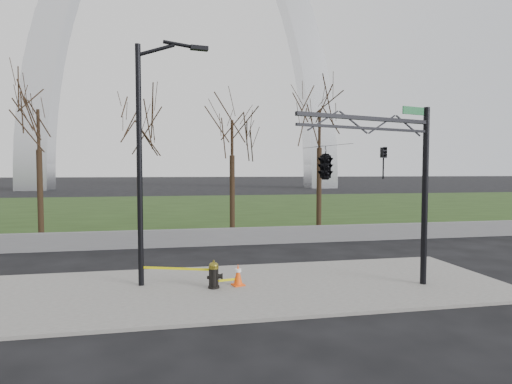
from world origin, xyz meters
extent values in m
plane|color=black|center=(0.00, 0.00, 0.00)|extent=(500.00, 500.00, 0.00)
cube|color=slate|center=(0.00, 0.00, 0.05)|extent=(18.00, 6.00, 0.10)
cube|color=#203412|center=(0.00, 30.00, 0.03)|extent=(120.00, 40.00, 0.06)
cube|color=#59595B|center=(0.00, 8.00, 0.45)|extent=(60.00, 0.30, 0.90)
cylinder|color=black|center=(-0.83, -0.02, 0.13)|extent=(0.37, 0.37, 0.07)
cylinder|color=black|center=(-0.83, -0.02, 0.43)|extent=(0.28, 0.28, 0.65)
cylinder|color=black|center=(-0.60, -0.05, 0.48)|extent=(0.24, 0.20, 0.17)
cylinder|color=black|center=(-0.99, 0.00, 0.45)|extent=(0.12, 0.12, 0.11)
cylinder|color=olive|center=(-0.83, -0.02, 0.77)|extent=(0.33, 0.33, 0.07)
ellipsoid|color=olive|center=(-0.83, -0.02, 0.84)|extent=(0.30, 0.30, 0.23)
cylinder|color=olive|center=(-0.83, -0.02, 0.97)|extent=(0.07, 0.07, 0.09)
cube|color=#FF4E0D|center=(-0.01, 0.13, 0.12)|extent=(0.47, 0.47, 0.04)
cone|color=#FF4E0D|center=(-0.01, 0.13, 0.48)|extent=(0.29, 0.29, 0.68)
cylinder|color=white|center=(-0.01, 0.13, 0.61)|extent=(0.22, 0.22, 0.10)
cylinder|color=black|center=(-3.17, 0.76, 4.00)|extent=(0.18, 0.18, 8.00)
cylinder|color=black|center=(-2.63, 0.83, 7.85)|extent=(1.27, 0.28, 0.56)
cylinder|color=black|center=(-1.78, 0.94, 8.10)|extent=(1.21, 0.27, 0.22)
cube|color=black|center=(-1.19, 1.01, 8.05)|extent=(0.62, 0.29, 0.14)
cylinder|color=black|center=(6.15, -0.86, 3.00)|extent=(0.20, 0.20, 6.00)
cube|color=black|center=(3.73, -1.48, 5.50)|extent=(4.87, 1.36, 0.12)
cube|color=black|center=(3.73, -1.48, 5.20)|extent=(4.86, 1.32, 0.08)
cube|color=#0C5926|center=(5.57, -1.01, 5.85)|extent=(0.88, 0.26, 0.25)
imported|color=black|center=(4.40, -1.31, 4.15)|extent=(0.21, 0.23, 1.00)
imported|color=black|center=(2.27, -1.85, 4.15)|extent=(1.13, 2.54, 1.00)
cube|color=yellow|center=(-2.00, 0.37, 0.70)|extent=(2.34, 0.79, 0.08)
cube|color=yellow|center=(-0.42, 0.05, 0.32)|extent=(0.82, 0.15, 0.08)
camera|label=1|loc=(-1.95, -13.06, 3.91)|focal=28.51mm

